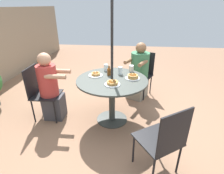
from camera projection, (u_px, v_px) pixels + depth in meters
name	position (u px, v px, depth m)	size (l,w,h in m)	color
ground_plane	(112.00, 119.00, 3.04)	(12.00, 12.00, 0.00)	#8C664C
patio_table	(112.00, 88.00, 2.78)	(1.11, 1.11, 0.76)	#383D38
umbrella_pole	(112.00, 58.00, 2.57)	(0.04, 0.04, 2.19)	black
patio_chair_north	(164.00, 139.00, 1.86)	(0.60, 0.60, 0.92)	black
patio_chair_east	(142.00, 71.00, 3.73)	(0.58, 0.58, 0.92)	black
diner_east	(139.00, 74.00, 3.59)	(0.60, 0.54, 1.15)	gray
patio_chair_south	(40.00, 90.00, 2.91)	(0.44, 0.44, 0.92)	black
diner_south	(51.00, 89.00, 2.89)	(0.32, 0.51, 1.15)	#3D3D42
pancake_plate_a	(112.00, 83.00, 2.51)	(0.23, 0.23, 0.06)	white
pancake_plate_b	(133.00, 77.00, 2.72)	(0.23, 0.23, 0.08)	white
pancake_plate_c	(96.00, 75.00, 2.84)	(0.23, 0.23, 0.06)	white
syrup_bottle	(109.00, 72.00, 2.85)	(0.09, 0.07, 0.16)	brown
coffee_cup	(131.00, 68.00, 3.01)	(0.08, 0.08, 0.11)	beige
drinking_glass_a	(120.00, 71.00, 2.88)	(0.07, 0.07, 0.13)	silver
drinking_glass_b	(106.00, 67.00, 3.05)	(0.08, 0.08, 0.11)	silver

